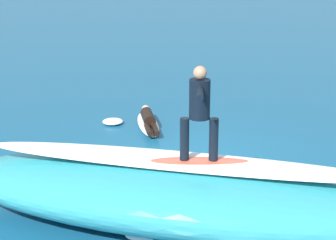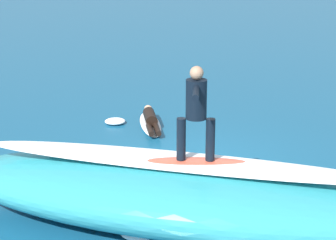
{
  "view_description": "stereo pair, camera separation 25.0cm",
  "coord_description": "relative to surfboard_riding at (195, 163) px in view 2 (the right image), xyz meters",
  "views": [
    {
      "loc": [
        -2.85,
        12.63,
        5.08
      ],
      "look_at": [
        0.58,
        0.27,
        1.05
      ],
      "focal_mm": 67.85,
      "sensor_mm": 36.0,
      "label": 1
    },
    {
      "loc": [
        -3.09,
        12.56,
        5.08
      ],
      "look_at": [
        0.58,
        0.27,
        1.05
      ],
      "focal_mm": 67.85,
      "sensor_mm": 36.0,
      "label": 2
    }
  ],
  "objects": [
    {
      "name": "ground_plane",
      "position": [
        0.68,
        -2.88,
        -1.2
      ],
      "size": [
        120.0,
        120.0,
        0.0
      ],
      "primitive_type": "plane",
      "color": "#145175"
    },
    {
      "name": "wave_crest",
      "position": [
        0.26,
        0.01,
        -0.62
      ],
      "size": [
        8.47,
        2.84,
        1.15
      ],
      "primitive_type": "ellipsoid",
      "rotation": [
        0.0,
        0.0,
        0.02
      ],
      "color": "teal",
      "rests_on": "ground_plane"
    },
    {
      "name": "wave_foam_lip",
      "position": [
        0.26,
        0.01,
        -0.01
      ],
      "size": [
        7.17,
        1.09,
        0.08
      ],
      "primitive_type": "ellipsoid",
      "rotation": [
        0.0,
        0.0,
        0.02
      ],
      "color": "white",
      "rests_on": "wave_crest"
    },
    {
      "name": "surfboard_riding",
      "position": [
        0.0,
        0.0,
        0.0
      ],
      "size": [
        2.12,
        0.93,
        0.09
      ],
      "primitive_type": "ellipsoid",
      "rotation": [
        0.0,
        0.0,
        0.23
      ],
      "color": "#E0563D",
      "rests_on": "wave_crest"
    },
    {
      "name": "surfer_riding",
      "position": [
        -0.0,
        0.0,
        0.99
      ],
      "size": [
        0.63,
        1.51,
        1.61
      ],
      "rotation": [
        0.0,
        0.0,
        0.23
      ],
      "color": "black",
      "rests_on": "surfboard_riding"
    },
    {
      "name": "surfboard_paddling",
      "position": [
        2.52,
        -5.21,
        -1.16
      ],
      "size": [
        1.35,
        2.18,
        0.08
      ],
      "primitive_type": "ellipsoid",
      "rotation": [
        0.0,
        0.0,
        -1.15
      ],
      "color": "silver",
      "rests_on": "ground_plane"
    },
    {
      "name": "surfer_paddling",
      "position": [
        2.46,
        -5.09,
        -0.98
      ],
      "size": [
        0.93,
        1.69,
        0.32
      ],
      "rotation": [
        0.0,
        0.0,
        -1.15
      ],
      "color": "black",
      "rests_on": "surfboard_paddling"
    },
    {
      "name": "foam_patch_near",
      "position": [
        3.45,
        -5.09,
        -1.13
      ],
      "size": [
        0.73,
        0.73,
        0.14
      ],
      "primitive_type": "ellipsoid",
      "rotation": [
        0.0,
        0.0,
        0.61
      ],
      "color": "white",
      "rests_on": "ground_plane"
    },
    {
      "name": "foam_patch_mid",
      "position": [
        0.81,
        0.71,
        -1.11
      ],
      "size": [
        0.57,
        0.38,
        0.17
      ],
      "primitive_type": "ellipsoid",
      "rotation": [
        0.0,
        0.0,
        0.05
      ],
      "color": "white",
      "rests_on": "ground_plane"
    }
  ]
}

